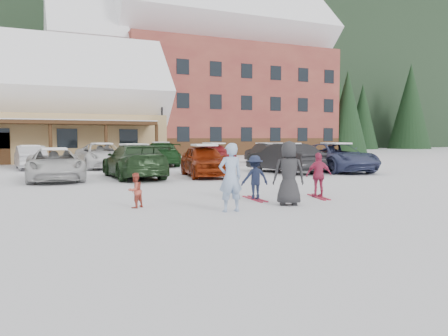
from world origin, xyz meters
name	(u,v)px	position (x,y,z in m)	size (l,w,h in m)	color
ground	(229,209)	(0.00, 0.00, 0.00)	(160.00, 160.00, 0.00)	white
forested_hillside	(56,52)	(0.00, 85.00, 19.00)	(300.00, 70.00, 38.00)	black
alpine_hotel	(207,80)	(14.27, 38.00, 8.63)	(31.48, 14.01, 21.48)	maroon
lamp_post	(162,118)	(5.03, 24.43, 3.47)	(0.50, 0.25, 6.13)	black
conifer_1	(347,101)	(30.00, 32.00, 6.26)	(4.84, 4.84, 11.22)	black
conifer_3	(127,111)	(6.00, 44.00, 5.12)	(3.96, 3.96, 9.18)	black
conifer_4	(308,107)	(34.00, 46.00, 6.54)	(5.06, 5.06, 11.73)	black
adult_skier	(230,177)	(-0.14, -0.41, 0.86)	(0.63, 0.41, 1.73)	#94ADD4
toddler_red	(135,190)	(-2.21, 1.14, 0.47)	(0.45, 0.35, 0.93)	#B94939
child_navy	(255,177)	(1.44, 1.29, 0.66)	(0.86, 0.49, 1.33)	#1A223D
skis_child_navy	(255,199)	(1.44, 1.29, 0.01)	(0.20, 1.40, 0.03)	#AB1834
child_magenta	(319,175)	(3.46, 0.87, 0.70)	(0.82, 0.34, 1.40)	#B42E54
skis_child_magenta	(318,197)	(3.46, 0.87, 0.01)	(0.20, 1.40, 0.03)	#AB1834
bystander_dark	(289,173)	(1.77, -0.09, 0.89)	(0.87, 0.56, 1.77)	#29282B
parked_car_2	(54,164)	(-3.83, 9.97, 0.69)	(2.30, 4.99, 1.39)	silver
parked_car_3	(134,161)	(-0.43, 9.68, 0.78)	(2.18, 5.36, 1.56)	#1F381C
parked_car_4	(204,161)	(2.80, 9.11, 0.76)	(1.79, 4.46, 1.52)	maroon
parked_car_5	(284,158)	(7.50, 9.55, 0.78)	(1.65, 4.72, 1.56)	black
parked_car_6	(336,157)	(10.55, 9.12, 0.78)	(2.59, 5.61, 1.56)	navy
parked_car_9	(30,157)	(-4.84, 17.70, 0.69)	(1.47, 4.21, 1.39)	silver
parked_car_10	(102,156)	(-0.85, 16.88, 0.76)	(2.51, 5.44, 1.51)	white
parked_car_11	(161,154)	(3.05, 17.70, 0.77)	(2.17, 5.34, 1.55)	#153917
parked_car_12	(214,154)	(6.61, 17.18, 0.74)	(1.75, 4.35, 1.48)	#A9252B
parked_car_13	(266,153)	(10.89, 17.50, 0.73)	(1.54, 4.42, 1.46)	black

